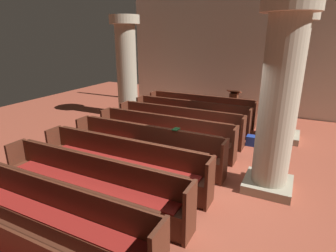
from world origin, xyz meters
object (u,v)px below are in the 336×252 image
pew_row_1 (190,115)px  pew_row_2 (179,123)px  pew_row_7 (47,211)px  pillar_aisle_rear (279,97)px  kneeler_box_blue (254,141)px  pew_row_5 (122,161)px  pew_row_0 (200,108)px  pillar_aisle_side (290,75)px  lectern (233,106)px  hymn_book (176,129)px  pillar_far_side (126,66)px  pew_row_4 (146,145)px  pew_row_6 (91,182)px  pew_row_3 (164,132)px

pew_row_1 → pew_row_2: bearing=-90.0°
pew_row_7 → pillar_aisle_rear: (2.78, 2.99, 1.39)m
pew_row_2 → pillar_aisle_rear: bearing=-32.7°
kneeler_box_blue → pew_row_5: bearing=-123.3°
pew_row_0 → kneeler_box_blue: size_ratio=9.29×
kneeler_box_blue → pillar_aisle_side: bearing=56.1°
lectern → hymn_book: bearing=-93.3°
pillar_far_side → kneeler_box_blue: 5.27m
pew_row_5 → pillar_aisle_side: bearing=56.6°
pillar_aisle_rear → pew_row_1: bearing=135.5°
pillar_far_side → kneeler_box_blue: pillar_far_side is taller
pew_row_4 → pew_row_6: 1.91m
pew_row_3 → pillar_aisle_side: size_ratio=1.06×
pew_row_5 → pillar_aisle_side: (2.78, 4.22, 1.39)m
pew_row_2 → lectern: 2.95m
pillar_aisle_side → pillar_far_side: size_ratio=1.00×
pew_row_3 → pew_row_6: 2.86m
pew_row_5 → lectern: 5.73m
pew_row_4 → pew_row_5: size_ratio=1.00×
pew_row_0 → pew_row_6: size_ratio=1.00×
pew_row_2 → pew_row_6: size_ratio=1.00×
pew_row_7 → lectern: bearing=82.8°
pillar_aisle_rear → kneeler_box_blue: size_ratio=8.73×
pew_row_4 → pillar_far_side: size_ratio=1.06×
pew_row_0 → pew_row_2: 1.91m
pew_row_1 → pillar_aisle_rear: bearing=-44.5°
pew_row_4 → kneeler_box_blue: pew_row_4 is taller
pew_row_2 → pillar_aisle_rear: size_ratio=1.06×
pew_row_5 → pew_row_7: bearing=-90.0°
pew_row_1 → pew_row_4: bearing=-90.0°
pew_row_5 → pillar_aisle_rear: bearing=21.2°
pew_row_2 → hymn_book: size_ratio=19.31×
pew_row_3 → kneeler_box_blue: size_ratio=9.29×
pillar_far_side → lectern: (3.69, 1.39, -1.43)m
lectern → kneeler_box_blue: (1.18, -2.38, -0.32)m
pew_row_3 → pew_row_5: bearing=-90.0°
pew_row_2 → pew_row_7: same height
pew_row_0 → pew_row_5: (0.00, -4.77, 0.00)m
pew_row_5 → pew_row_6: bearing=-90.0°
pew_row_6 → pew_row_1: bearing=90.0°
pew_row_1 → pillar_aisle_side: size_ratio=1.06×
pew_row_0 → pew_row_5: same height
pillar_far_side → kneeler_box_blue: (4.88, -0.99, -1.75)m
hymn_book → pillar_aisle_rear: bearing=-1.8°
hymn_book → lectern: bearing=86.7°
pew_row_0 → pew_row_1: same height
pew_row_6 → pew_row_0: bearing=90.0°
pew_row_4 → pillar_aisle_rear: bearing=2.5°
hymn_book → pew_row_5: bearing=-121.5°
pew_row_1 → pew_row_6: 4.77m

